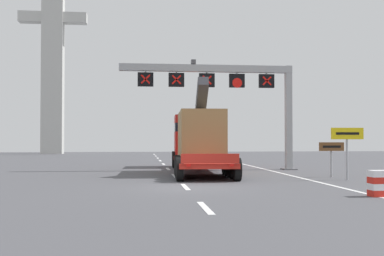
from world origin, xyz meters
The scene contains 9 objects.
ground centered at (0.00, 0.00, 0.00)m, with size 112.00×112.00×0.00m, color #4C4C51.
lane_markings centered at (-0.08, 18.46, 0.01)m, with size 0.20×51.52×0.01m.
edge_line_right centered at (6.20, 12.00, 0.01)m, with size 0.20×63.00×0.01m, color silver.
overhead_lane_gantry centered at (3.70, 10.72, 5.46)m, with size 11.38×0.90×7.04m.
heavy_haul_truck_red centered at (1.60, 10.06, 1.99)m, with size 3.60×14.16×5.30m.
exit_sign_yellow centered at (8.00, 2.56, 1.94)m, with size 1.62×0.15×2.53m.
tourist_info_sign_brown centered at (7.98, 4.45, 1.37)m, with size 1.34×0.15×1.81m.
crash_barrier_striped centered at (6.43, -3.89, 0.45)m, with size 1.00×0.51×0.90m.
bridge_pylon_distant centered at (-13.66, 46.97, 15.25)m, with size 9.00×2.00×29.74m.
Camera 1 is at (-1.97, -19.80, 1.98)m, focal length 45.23 mm.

